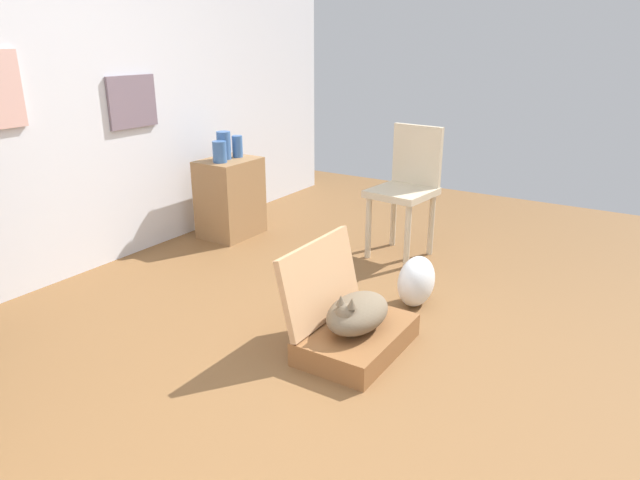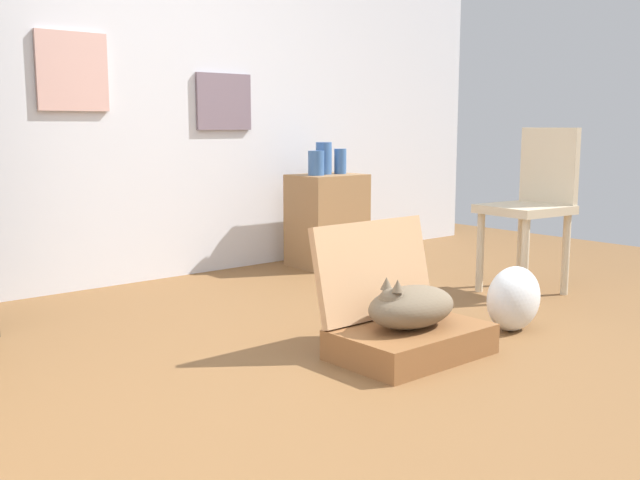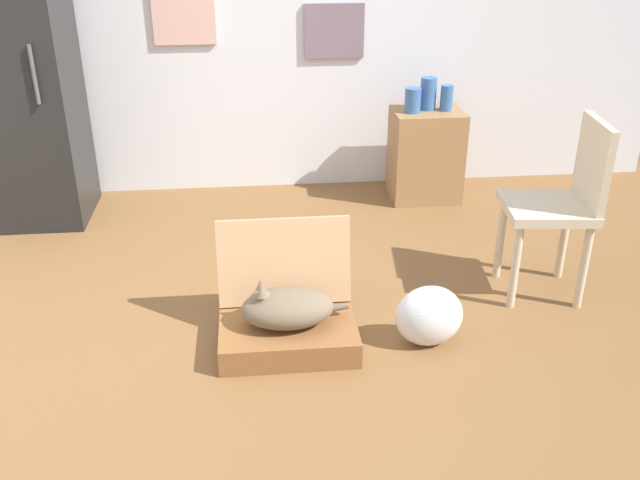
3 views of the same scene
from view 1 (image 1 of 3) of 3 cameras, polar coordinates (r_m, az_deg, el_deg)
The scene contains 11 objects.
ground_plane at distance 2.90m, azimuth 1.66°, elevation -13.34°, with size 7.68×7.68×0.00m, color brown.
wall_back at distance 4.09m, azimuth -27.38°, elevation 13.60°, with size 6.40×0.15×2.60m.
suitcase_base at distance 3.08m, azimuth 3.73°, elevation -9.87°, with size 0.66×0.44×0.13m, color brown.
suitcase_lid at distance 3.06m, azimuth 0.03°, elevation -4.13°, with size 0.66×0.44×0.04m, color tan.
cat at distance 3.00m, azimuth 3.72°, elevation -7.30°, with size 0.52×0.28×0.23m.
plastic_bag_white at distance 3.57m, azimuth 9.65°, elevation -4.10°, with size 0.33×0.21×0.32m, color silver.
side_table at distance 4.81m, azimuth -8.99°, elevation 4.21°, with size 0.49×0.38×0.65m, color olive.
vase_tall at distance 4.61m, azimuth -10.04°, elevation 8.70°, with size 0.11×0.11×0.17m, color #38609E.
vase_short at distance 4.81m, azimuth -8.29°, elevation 9.27°, with size 0.09×0.09×0.18m, color #38609E.
vase_round at distance 4.74m, azimuth -9.62°, elevation 9.34°, with size 0.11×0.11×0.22m, color #38609E.
chair at distance 4.31m, azimuth 8.71°, elevation 5.43°, with size 0.49×0.46×0.97m.
Camera 1 is at (-2.10, -1.23, 1.57)m, focal length 31.90 mm.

